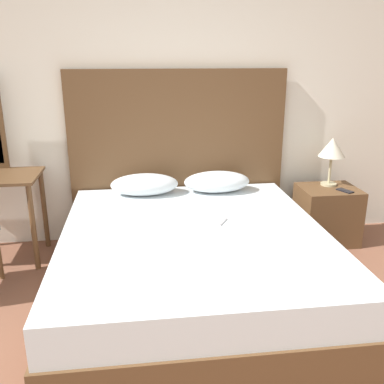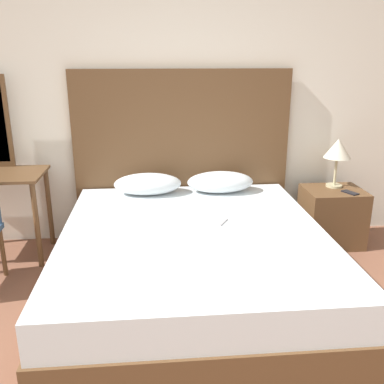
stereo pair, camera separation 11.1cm
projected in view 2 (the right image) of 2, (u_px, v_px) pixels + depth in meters
wall_back at (190, 96)px, 3.91m from camera, size 10.00×0.06×2.70m
bed at (193, 263)px, 3.13m from camera, size 1.90×2.14×0.52m
headboard at (182, 157)px, 4.01m from camera, size 1.99×0.05×1.59m
pillow_left at (148, 184)px, 3.81m from camera, size 0.60×0.32×0.19m
pillow_right at (220, 182)px, 3.87m from camera, size 0.60×0.32×0.19m
phone_on_bed at (220, 222)px, 3.19m from camera, size 0.14×0.16×0.01m
nightstand at (332, 217)px, 4.00m from camera, size 0.53×0.45×0.53m
table_lamp at (338, 150)px, 3.90m from camera, size 0.25×0.25×0.45m
phone_on_nightstand at (350, 192)px, 3.82m from camera, size 0.13×0.17×0.01m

